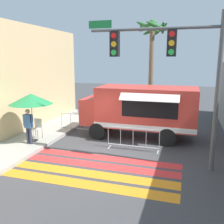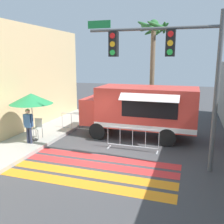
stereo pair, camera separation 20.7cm
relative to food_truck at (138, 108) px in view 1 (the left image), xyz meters
name	(u,v)px [view 1 (the left image)]	position (x,y,z in m)	size (l,w,h in m)	color
ground_plane	(105,156)	(-0.81, -3.07, -1.55)	(60.00, 60.00, 0.00)	#424244
sidewalk_left	(5,142)	(-5.90, -3.07, -1.47)	(4.40, 16.00, 0.16)	#A8A59E
crosswalk_painted	(93,169)	(-0.81, -4.47, -1.54)	(6.40, 2.84, 0.01)	orange
food_truck	(138,108)	(0.00, 0.00, 0.00)	(5.80, 2.79, 2.63)	#D13D33
traffic_signal_pole	(171,61)	(1.78, -3.28, 2.41)	(4.79, 0.29, 5.58)	#515456
patio_umbrella	(31,99)	(-4.53, -2.68, 0.65)	(1.99, 1.99, 2.29)	black
folding_chair	(37,127)	(-4.59, -2.23, -0.79)	(0.40, 0.40, 0.98)	#4C4C51
vendor_person	(28,124)	(-4.48, -3.07, -0.46)	(0.53, 0.22, 1.64)	#2D3347
barricade_front	(133,139)	(0.19, -2.07, -1.03)	(2.35, 0.44, 1.03)	#B7BABF
barricade_side	(80,123)	(-3.24, -0.14, -1.03)	(2.34, 0.44, 1.03)	#B7BABF
palm_tree	(152,47)	(0.02, 4.03, 3.20)	(2.02, 2.13, 6.44)	#7A664C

